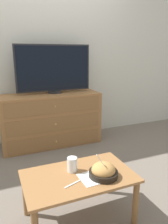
# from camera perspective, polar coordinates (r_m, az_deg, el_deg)

# --- Properties ---
(ground_plane) EXTENTS (12.00, 12.00, 0.00)m
(ground_plane) POSITION_cam_1_polar(r_m,az_deg,el_deg) (3.38, -10.84, -6.61)
(ground_plane) COLOR #70665B
(wall_back) EXTENTS (12.00, 0.05, 2.60)m
(wall_back) POSITION_cam_1_polar(r_m,az_deg,el_deg) (3.17, -12.15, 15.94)
(wall_back) COLOR silver
(wall_back) RESTS_ON ground_plane
(dresser) EXTENTS (1.33, 0.48, 0.71)m
(dresser) POSITION_cam_1_polar(r_m,az_deg,el_deg) (3.04, -8.60, -1.90)
(dresser) COLOR #9E6B3D
(dresser) RESTS_ON ground_plane
(tv) EXTENTS (1.01, 0.17, 0.64)m
(tv) POSITION_cam_1_polar(r_m,az_deg,el_deg) (2.98, -7.90, 11.12)
(tv) COLOR #232328
(tv) RESTS_ON dresser
(coffee_table) EXTENTS (0.80, 0.49, 0.38)m
(coffee_table) POSITION_cam_1_polar(r_m,az_deg,el_deg) (1.69, -1.38, -17.87)
(coffee_table) COLOR #9E6B3D
(coffee_table) RESTS_ON ground_plane
(takeout_bowl) EXTENTS (0.21, 0.21, 0.19)m
(takeout_bowl) POSITION_cam_1_polar(r_m,az_deg,el_deg) (1.63, 5.08, -15.15)
(takeout_bowl) COLOR black
(takeout_bowl) RESTS_ON coffee_table
(drink_cup) EXTENTS (0.08, 0.08, 0.11)m
(drink_cup) POSITION_cam_1_polar(r_m,az_deg,el_deg) (1.69, -3.10, -13.71)
(drink_cup) COLOR white
(drink_cup) RESTS_ON coffee_table
(napkin) EXTENTS (0.19, 0.19, 0.00)m
(napkin) POSITION_cam_1_polar(r_m,az_deg,el_deg) (1.63, 2.33, -16.77)
(napkin) COLOR white
(napkin) RESTS_ON coffee_table
(knife) EXTENTS (0.17, 0.07, 0.01)m
(knife) POSITION_cam_1_polar(r_m,az_deg,el_deg) (1.57, -2.39, -18.01)
(knife) COLOR white
(knife) RESTS_ON coffee_table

